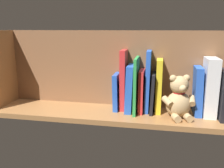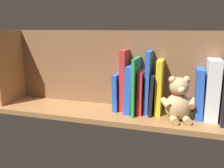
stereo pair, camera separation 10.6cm
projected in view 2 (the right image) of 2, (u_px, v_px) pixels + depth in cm
name	position (u px, v px, depth cm)	size (l,w,h in cm)	color
ground_plane	(112.00, 113.00, 108.93)	(109.30, 24.57, 2.20)	#9E6B3D
shelf_back_panel	(118.00, 69.00, 114.07)	(109.30, 1.50, 35.08)	brown
shelf_side_divider	(10.00, 67.00, 119.77)	(2.40, 18.57, 35.08)	#9E6B3D
book_0	(224.00, 97.00, 94.72)	(2.66, 15.14, 19.71)	black
dictionary_thick_white	(212.00, 90.00, 96.87)	(5.03, 11.96, 24.33)	silver
book_1	(199.00, 93.00, 99.14)	(2.92, 11.08, 20.39)	blue
teddy_bear	(178.00, 101.00, 96.59)	(13.80, 13.48, 17.87)	tan
book_2	(159.00, 87.00, 103.78)	(2.47, 10.38, 23.15)	yellow
book_3	(153.00, 94.00, 104.24)	(1.32, 12.40, 17.17)	black
book_4	(148.00, 82.00, 104.73)	(1.87, 10.40, 26.73)	blue
book_5	(142.00, 92.00, 105.57)	(2.01, 12.21, 18.41)	red
book_6	(136.00, 86.00, 104.30)	(1.21, 14.99, 23.93)	green
book_7	(130.00, 89.00, 106.56)	(2.92, 12.65, 20.45)	blue
book_8	(124.00, 80.00, 108.35)	(2.39, 9.29, 26.79)	red
book_9	(117.00, 92.00, 109.69)	(2.11, 10.74, 16.24)	blue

